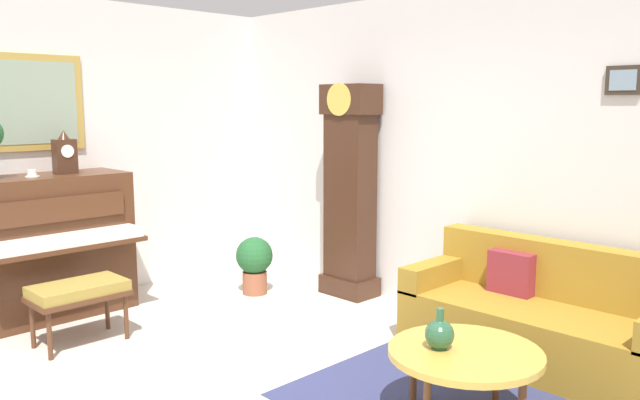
# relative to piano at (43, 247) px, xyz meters

# --- Properties ---
(ground_plane) EXTENTS (6.40, 6.00, 0.10)m
(ground_plane) POSITION_rel_piano_xyz_m (2.23, 0.22, -0.67)
(ground_plane) COLOR beige
(wall_left) EXTENTS (0.13, 4.90, 2.80)m
(wall_left) POSITION_rel_piano_xyz_m (-0.37, 0.21, 0.79)
(wall_left) COLOR silver
(wall_left) RESTS_ON ground_plane
(wall_back) EXTENTS (5.30, 0.13, 2.80)m
(wall_back) POSITION_rel_piano_xyz_m (2.24, 2.62, 0.78)
(wall_back) COLOR silver
(wall_back) RESTS_ON ground_plane
(piano) EXTENTS (0.87, 1.44, 1.24)m
(piano) POSITION_rel_piano_xyz_m (0.00, 0.00, 0.00)
(piano) COLOR #4C2B19
(piano) RESTS_ON ground_plane
(piano_bench) EXTENTS (0.42, 0.70, 0.48)m
(piano_bench) POSITION_rel_piano_xyz_m (0.82, -0.07, -0.22)
(piano_bench) COLOR #4C2B19
(piano_bench) RESTS_ON ground_plane
(grandfather_clock) EXTENTS (0.52, 0.34, 2.03)m
(grandfather_clock) POSITION_rel_piano_xyz_m (1.40, 2.37, 0.34)
(grandfather_clock) COLOR #3D2316
(grandfather_clock) RESTS_ON ground_plane
(couch) EXTENTS (1.90, 0.80, 0.84)m
(couch) POSITION_rel_piano_xyz_m (3.47, 2.15, -0.31)
(couch) COLOR olive
(couch) RESTS_ON ground_plane
(coffee_table) EXTENTS (0.88, 0.88, 0.45)m
(coffee_table) POSITION_rel_piano_xyz_m (3.60, 0.96, -0.21)
(coffee_table) COLOR gold
(coffee_table) RESTS_ON ground_plane
(mantel_clock) EXTENTS (0.13, 0.18, 0.38)m
(mantel_clock) POSITION_rel_piano_xyz_m (0.00, 0.23, 0.78)
(mantel_clock) COLOR #3D2316
(mantel_clock) RESTS_ON piano
(teacup) EXTENTS (0.12, 0.12, 0.06)m
(teacup) POSITION_rel_piano_xyz_m (0.04, -0.06, 0.64)
(teacup) COLOR white
(teacup) RESTS_ON piano
(green_jug) EXTENTS (0.17, 0.17, 0.24)m
(green_jug) POSITION_rel_piano_xyz_m (3.49, 0.87, -0.09)
(green_jug) COLOR #234C33
(green_jug) RESTS_ON coffee_table
(potted_plant) EXTENTS (0.36, 0.36, 0.56)m
(potted_plant) POSITION_rel_piano_xyz_m (0.73, 1.73, -0.30)
(potted_plant) COLOR #935138
(potted_plant) RESTS_ON ground_plane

